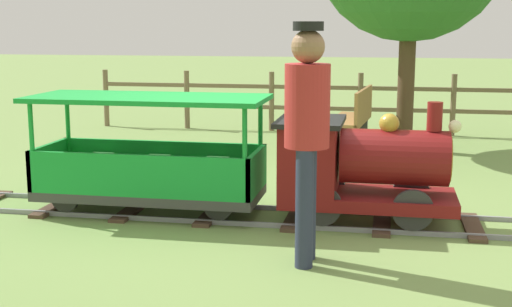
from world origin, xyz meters
name	(u,v)px	position (x,y,z in m)	size (l,w,h in m)	color
ground_plane	(248,217)	(0.00, 0.00, 0.00)	(60.00, 60.00, 0.00)	#75934C
track	(253,216)	(0.00, 0.04, 0.02)	(0.77, 5.70, 0.04)	gray
locomotive	(356,165)	(0.00, 0.89, 0.48)	(0.73, 1.45, 0.97)	maroon
passenger_car	(150,164)	(0.00, -0.86, 0.42)	(0.83, 2.00, 0.97)	#3F3F3F
conductor_person	(307,124)	(1.04, 0.61, 0.96)	(0.30, 0.30, 1.62)	#282D47
park_bench	(353,121)	(-3.16, 0.70, 0.42)	(1.33, 0.53, 0.82)	olive
fence_section	(315,100)	(-4.89, 0.04, 0.48)	(0.08, 6.78, 0.90)	#756047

